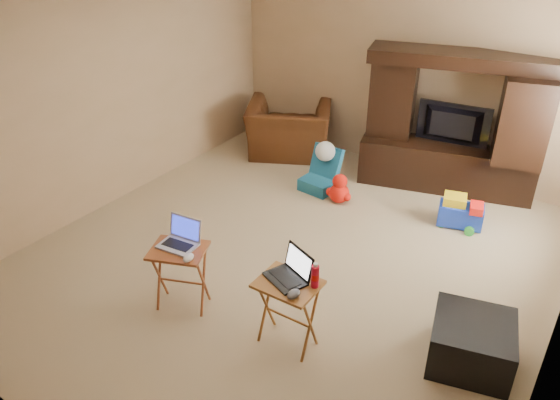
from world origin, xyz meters
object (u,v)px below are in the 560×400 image
Objects in this scene: entertainment_center at (452,123)px; plush_toy at (339,188)px; television at (452,126)px; laptop_left at (177,235)px; child_rocker at (320,170)px; push_toy at (461,212)px; tray_table_right at (288,313)px; mouse_right at (294,294)px; mouse_left at (188,258)px; recliner at (289,130)px; tray_table_left at (181,278)px; laptop_right at (285,268)px; water_bottle at (315,276)px; ottoman at (471,343)px.

plush_toy is (-0.92, -1.12, -0.68)m from entertainment_center.
television is at bearing 74.77° from entertainment_center.
laptop_left is (-1.21, -3.60, -0.09)m from television.
push_toy is at bearing 10.33° from child_rocker.
tray_table_right is at bearing 81.85° from television.
laptop_left is 2.52× the size of mouse_right.
mouse_left is (0.29, -2.72, 0.38)m from child_rocker.
recliner is 1.85× the size of tray_table_left.
laptop_right is at bearing 14.93° from mouse_left.
mouse_right is (1.30, -2.64, 0.39)m from child_rocker.
plush_toy is 2.62m from mouse_left.
tray_table_right is at bearing -15.01° from tray_table_left.
child_rocker is 2.84m from water_bottle.
water_bottle is (1.30, 0.18, -0.01)m from laptop_left.
entertainment_center reaches higher than recliner.
mouse_right reaches higher than tray_table_left.
laptop_left is (0.07, -2.62, 0.47)m from child_rocker.
entertainment_center is 3.85m from tray_table_left.
child_rocker is 1.79m from push_toy.
entertainment_center reaches higher than tray_table_left.
child_rocker is 2.78m from tray_table_right.
laptop_left is at bearing 65.12° from television.
laptop_left is 2.58× the size of mouse_left.
laptop_right is at bearing 140.53° from mouse_right.
mouse_left is at bearing -30.65° from laptop_left.
television is 1.42× the size of tray_table_left.
television is 1.39× the size of tray_table_right.
laptop_right is (0.76, -2.35, 0.57)m from plush_toy.
laptop_left is at bearing -137.05° from push_toy.
water_bottle reaches higher than tray_table_right.
laptop_left is (-0.30, -2.48, 0.55)m from plush_toy.
push_toy is (1.78, 0.14, -0.09)m from child_rocker.
television is at bearing 113.29° from ottoman.
tray_table_right is 0.39m from mouse_right.
mouse_right is 0.22m from water_bottle.
recliner reaches higher than tray_table_right.
laptop_right is 0.87m from mouse_left.
mouse_right reaches higher than plush_toy.
television reaches higher than mouse_right.
water_bottle is (0.24, 0.06, -0.02)m from laptop_right.
entertainment_center is 10.88× the size of water_bottle.
recliner is at bearing 171.57° from entertainment_center.
recliner reaches higher than child_rocker.
laptop_right reaches higher than tray_table_left.
laptop_left is at bearing 179.23° from mouse_right.
push_toy is 1.52× the size of laptop_left.
laptop_left is 0.98× the size of laptop_right.
push_toy is 2.15m from ottoman.
television reaches higher than child_rocker.
push_toy is (1.41, 0.29, -0.00)m from plush_toy.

